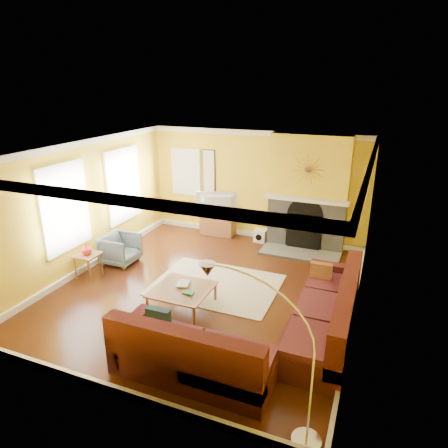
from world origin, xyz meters
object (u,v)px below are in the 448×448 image
at_px(coffee_table, 183,298).
at_px(side_table, 89,265).
at_px(sectional_sofa, 253,304).
at_px(armchair, 120,249).
at_px(media_console, 218,226).
at_px(arc_lamp, 262,357).

bearing_deg(coffee_table, side_table, 171.64).
bearing_deg(sectional_sofa, coffee_table, 173.50).
bearing_deg(armchair, coffee_table, -118.28).
relative_size(media_console, armchair, 1.24).
height_order(sectional_sofa, arc_lamp, arc_lamp).
relative_size(sectional_sofa, media_console, 3.97).
height_order(sectional_sofa, armchair, sectional_sofa).
xyz_separation_m(sectional_sofa, coffee_table, (-1.35, 0.15, -0.26)).
relative_size(sectional_sofa, arc_lamp, 1.76).
bearing_deg(armchair, sectional_sofa, -110.48).
relative_size(coffee_table, side_table, 1.96).
xyz_separation_m(sectional_sofa, side_table, (-3.68, 0.50, -0.20)).
relative_size(sectional_sofa, side_table, 6.98).
xyz_separation_m(coffee_table, media_console, (-0.81, 3.54, 0.05)).
bearing_deg(side_table, media_console, 64.48).
distance_m(side_table, arc_lamp, 5.03).
relative_size(coffee_table, armchair, 1.38).
relative_size(media_console, side_table, 1.76).
bearing_deg(armchair, side_table, 165.28).
bearing_deg(media_console, coffee_table, -77.10).
bearing_deg(coffee_table, sectional_sofa, -6.50).
height_order(sectional_sofa, media_console, sectional_sofa).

